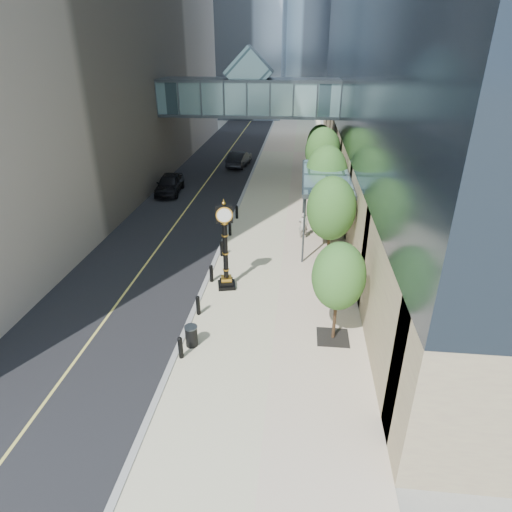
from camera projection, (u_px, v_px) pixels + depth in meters
The scene contains 13 objects.
ground at pixel (243, 380), 16.53m from camera, with size 320.00×320.00×0.00m, color gray.
road at pixel (229, 151), 52.90m from camera, with size 8.00×180.00×0.02m, color black.
sidewalk at pixel (294, 152), 52.15m from camera, with size 8.00×180.00×0.06m, color #C0B893.
curb at pixel (261, 151), 52.52m from camera, with size 0.25×180.00×0.07m, color gray.
skywalk at pixel (249, 95), 38.42m from camera, with size 17.00×4.20×5.80m.
entrance_canopy at pixel (326, 178), 26.87m from camera, with size 3.00×8.00×4.38m.
bollard_row at pixel (217, 261), 24.60m from camera, with size 0.20×16.20×0.90m.
street_trees at pixel (326, 173), 29.60m from camera, with size 2.85×28.33×5.85m.
street_clock at pixel (225, 252), 21.92m from camera, with size 1.07×1.07×4.78m.
trash_bin at pixel (192, 336), 18.18m from camera, with size 0.52×0.52×0.90m, color black.
pedestrian at pixel (303, 225), 28.34m from camera, with size 0.64×0.42×1.77m, color #B7B2A7.
car_near at pixel (170, 184), 37.27m from camera, with size 1.96×4.88×1.66m, color black.
car_far at pixel (239, 159), 45.81m from camera, with size 1.67×4.78×1.58m, color black.
Camera 1 is at (1.81, -12.61, 11.59)m, focal length 30.00 mm.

